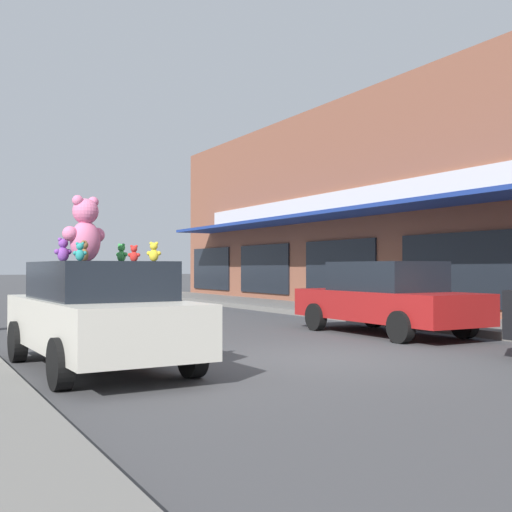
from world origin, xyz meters
The scene contains 11 objects.
ground_plane centered at (0.00, 0.00, 0.00)m, with size 260.00×260.00×0.00m, color #424244.
plush_art_car centered at (-3.38, 0.67, 0.80)m, with size 2.02×4.35×1.53m.
teddy_bear_giant centered at (-3.49, 1.02, 2.00)m, with size 0.73×0.54×0.97m.
teddy_bear_yellow centered at (-2.76, 0.09, 1.67)m, with size 0.21×0.16×0.28m.
teddy_bear_red centered at (-2.76, 0.97, 1.66)m, with size 0.19×0.15×0.26m.
teddy_bear_teal centered at (-3.86, -0.22, 1.65)m, with size 0.18×0.12×0.24m.
teddy_bear_cream centered at (-3.36, 1.71, 1.71)m, with size 0.26×0.17×0.35m.
teddy_bear_green centered at (-2.74, 1.66, 1.68)m, with size 0.19×0.23×0.31m.
teddy_bear_purple centered at (-3.78, 1.13, 1.71)m, with size 0.27×0.17×0.35m.
teddy_bear_brown centered at (-3.61, 0.57, 1.68)m, with size 0.18×0.22×0.30m.
parked_car_far_center centered at (3.36, 2.43, 0.80)m, with size 1.89×4.65×1.58m.
Camera 1 is at (-5.80, -8.44, 1.45)m, focal length 45.00 mm.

